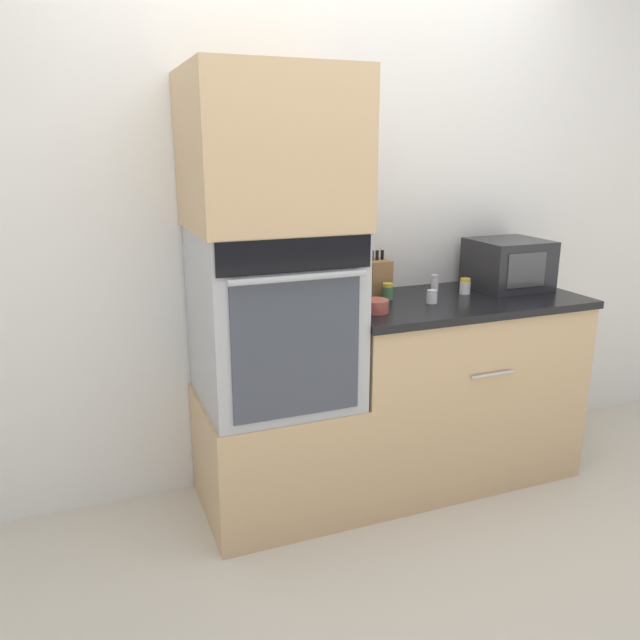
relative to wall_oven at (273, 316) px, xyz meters
name	(u,v)px	position (x,y,z in m)	size (l,w,h in m)	color
ground_plane	(369,526)	(0.32, -0.30, -0.90)	(12.00, 12.00, 0.00)	beige
wall_back	(316,220)	(0.32, 0.33, 0.35)	(8.00, 0.05, 2.50)	silver
oven_cabinet_base	(276,453)	(0.00, 0.00, -0.63)	(0.65, 0.60, 0.53)	tan
wall_oven	(273,316)	(0.00, 0.00, 0.00)	(0.62, 0.64, 0.73)	#9EA0A5
oven_cabinet_upper	(270,151)	(0.00, 0.00, 0.67)	(0.65, 0.60, 0.61)	tan
counter_unit	(451,386)	(0.90, 0.00, -0.45)	(1.18, 0.63, 0.90)	tan
microwave	(508,264)	(1.25, 0.09, 0.12)	(0.35, 0.33, 0.24)	#232326
knife_block	(377,277)	(0.58, 0.21, 0.09)	(0.11, 0.13, 0.21)	olive
bowl	(375,306)	(0.43, -0.10, 0.03)	(0.11, 0.11, 0.05)	#B24C42
condiment_jar_near	(435,283)	(0.88, 0.16, 0.04)	(0.04, 0.04, 0.08)	silver
condiment_jar_mid	(388,291)	(0.58, 0.09, 0.04)	(0.05, 0.05, 0.08)	#427047
condiment_jar_far	(432,297)	(0.74, -0.05, 0.03)	(0.05, 0.05, 0.06)	silver
condiment_jar_back	(465,286)	(0.98, 0.05, 0.04)	(0.05, 0.05, 0.08)	silver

